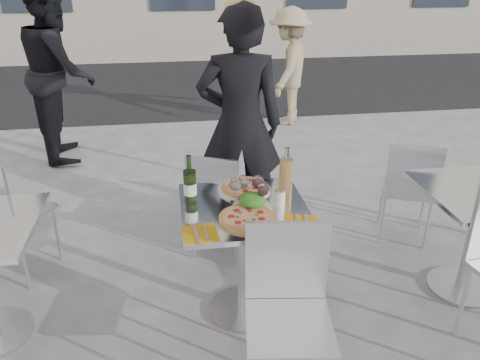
{
  "coord_description": "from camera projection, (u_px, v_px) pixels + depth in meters",
  "views": [
    {
      "loc": [
        -0.37,
        -2.34,
        2.01
      ],
      "look_at": [
        0.0,
        0.15,
        0.85
      ],
      "focal_mm": 35.0,
      "sensor_mm": 36.0,
      "label": 1
    }
  ],
  "objects": [
    {
      "name": "chair_near",
      "position": [
        288.0,
        299.0,
        2.27
      ],
      "size": [
        0.46,
        0.48,
        0.91
      ],
      "rotation": [
        0.0,
        0.0,
        -0.14
      ],
      "color": "silver",
      "rests_on": "ground"
    },
    {
      "name": "wineglass_red_a",
      "position": [
        263.0,
        190.0,
        2.63
      ],
      "size": [
        0.07,
        0.07,
        0.16
      ],
      "color": "white",
      "rests_on": "main_table"
    },
    {
      "name": "main_table",
      "position": [
        244.0,
        238.0,
        2.77
      ],
      "size": [
        0.72,
        0.72,
        0.75
      ],
      "color": "#B7BABF",
      "rests_on": "ground"
    },
    {
      "name": "woman_diner",
      "position": [
        240.0,
        125.0,
        3.57
      ],
      "size": [
        0.7,
        0.5,
        1.8
      ],
      "primitive_type": "imported",
      "rotation": [
        0.0,
        0.0,
        3.03
      ],
      "color": "black",
      "rests_on": "ground"
    },
    {
      "name": "pedestrian_b",
      "position": [
        289.0,
        67.0,
        6.21
      ],
      "size": [
        0.94,
        1.14,
        1.53
      ],
      "primitive_type": "imported",
      "rotation": [
        0.0,
        0.0,
        4.27
      ],
      "color": "tan",
      "rests_on": "ground"
    },
    {
      "name": "pizza_far",
      "position": [
        244.0,
        188.0,
        2.87
      ],
      "size": [
        0.32,
        0.32,
        0.03
      ],
      "color": "white",
      "rests_on": "main_table"
    },
    {
      "name": "wine_bottle",
      "position": [
        190.0,
        185.0,
        2.68
      ],
      "size": [
        0.07,
        0.08,
        0.29
      ],
      "color": "#2C4B1C",
      "rests_on": "main_table"
    },
    {
      "name": "side_chair_rfar",
      "position": [
        410.0,
        184.0,
        3.53
      ],
      "size": [
        0.51,
        0.51,
        0.85
      ],
      "rotation": [
        0.0,
        0.0,
        2.75
      ],
      "color": "silver",
      "rests_on": "ground"
    },
    {
      "name": "sugar_shaker",
      "position": [
        280.0,
        196.0,
        2.68
      ],
      "size": [
        0.06,
        0.06,
        0.11
      ],
      "color": "white",
      "rests_on": "main_table"
    },
    {
      "name": "pedestrian_a",
      "position": [
        59.0,
        71.0,
        5.05
      ],
      "size": [
        0.86,
        1.03,
        1.92
      ],
      "primitive_type": "imported",
      "rotation": [
        0.0,
        0.0,
        1.73
      ],
      "color": "black",
      "rests_on": "ground"
    },
    {
      "name": "napkin_left",
      "position": [
        200.0,
        233.0,
        2.41
      ],
      "size": [
        0.19,
        0.2,
        0.01
      ],
      "rotation": [
        0.0,
        0.0,
        0.07
      ],
      "color": "gold",
      "rests_on": "main_table"
    },
    {
      "name": "wineglass_white_a",
      "position": [
        235.0,
        186.0,
        2.68
      ],
      "size": [
        0.07,
        0.07,
        0.16
      ],
      "color": "white",
      "rests_on": "main_table"
    },
    {
      "name": "side_chair_lfar",
      "position": [
        0.0,
        210.0,
        3.08
      ],
      "size": [
        0.56,
        0.56,
        0.92
      ],
      "rotation": [
        0.0,
        0.0,
        2.72
      ],
      "color": "silver",
      "rests_on": "ground"
    },
    {
      "name": "chair_far",
      "position": [
        217.0,
        197.0,
        3.35
      ],
      "size": [
        0.5,
        0.51,
        0.84
      ],
      "rotation": [
        0.0,
        0.0,
        2.74
      ],
      "color": "silver",
      "rests_on": "ground"
    },
    {
      "name": "salad_plate",
      "position": [
        252.0,
        201.0,
        2.66
      ],
      "size": [
        0.22,
        0.22,
        0.09
      ],
      "color": "white",
      "rests_on": "main_table"
    },
    {
      "name": "ground",
      "position": [
        243.0,
        310.0,
        2.99
      ],
      "size": [
        80.0,
        80.0,
        0.0
      ],
      "primitive_type": "plane",
      "color": "slate"
    },
    {
      "name": "side_table_right",
      "position": [
        477.0,
        219.0,
        2.97
      ],
      "size": [
        0.72,
        0.72,
        0.75
      ],
      "color": "#B7BABF",
      "rests_on": "ground"
    },
    {
      "name": "napkin_right",
      "position": [
        300.0,
        223.0,
        2.51
      ],
      "size": [
        0.22,
        0.22,
        0.01
      ],
      "rotation": [
        0.0,
        0.0,
        -0.25
      ],
      "color": "gold",
      "rests_on": "main_table"
    },
    {
      "name": "wineglass_red_b",
      "position": [
        257.0,
        183.0,
        2.72
      ],
      "size": [
        0.07,
        0.07,
        0.16
      ],
      "color": "white",
      "rests_on": "main_table"
    },
    {
      "name": "carafe",
      "position": [
        286.0,
        175.0,
        2.79
      ],
      "size": [
        0.08,
        0.08,
        0.29
      ],
      "color": "#E3B860",
      "rests_on": "main_table"
    },
    {
      "name": "pizza_near",
      "position": [
        247.0,
        218.0,
        2.54
      ],
      "size": [
        0.31,
        0.31,
        0.02
      ],
      "color": "tan",
      "rests_on": "main_table"
    },
    {
      "name": "street_asphalt",
      "position": [
        190.0,
        81.0,
        8.83
      ],
      "size": [
        24.0,
        5.0,
        0.0
      ],
      "primitive_type": "cube",
      "color": "black",
      "rests_on": "ground"
    },
    {
      "name": "wineglass_white_b",
      "position": [
        243.0,
        183.0,
        2.71
      ],
      "size": [
        0.07,
        0.07,
        0.16
      ],
      "color": "white",
      "rests_on": "main_table"
    }
  ]
}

